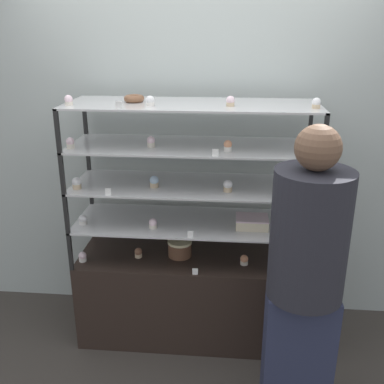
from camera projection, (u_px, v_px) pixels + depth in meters
ground_plane at (192, 331)px, 3.32m from camera, size 20.00×20.00×0.00m
back_wall at (197, 146)px, 3.25m from camera, size 8.00×0.05×2.60m
display_base at (192, 295)px, 3.21m from camera, size 1.55×0.53×0.63m
display_riser_lower at (192, 223)px, 3.01m from camera, size 1.55×0.53×0.26m
display_riser_middle at (192, 186)px, 2.92m from camera, size 1.55×0.53×0.26m
display_riser_upper at (192, 147)px, 2.83m from camera, size 1.55×0.53×0.26m
display_riser_top at (192, 106)px, 2.74m from camera, size 1.55×0.53×0.26m
layer_cake_centerpiece at (180, 248)px, 3.08m from camera, size 0.17×0.17×0.12m
sheet_cake_frosted at (252, 222)px, 2.91m from camera, size 0.21×0.16×0.07m
cupcake_0 at (83, 257)px, 3.02m from camera, size 0.05×0.05×0.07m
cupcake_1 at (138, 253)px, 3.08m from camera, size 0.05×0.05×0.07m
cupcake_2 at (244, 260)px, 2.98m from camera, size 0.05×0.05×0.07m
cupcake_3 at (299, 262)px, 2.95m from camera, size 0.05×0.05×0.07m
price_tag_0 at (195, 272)px, 2.86m from camera, size 0.04×0.00×0.04m
cupcake_4 at (83, 220)px, 2.96m from camera, size 0.05×0.05×0.07m
cupcake_5 at (153, 224)px, 2.90m from camera, size 0.05×0.05×0.07m
cupcake_6 at (302, 227)px, 2.85m from camera, size 0.05×0.05×0.07m
price_tag_1 at (191, 234)px, 2.77m from camera, size 0.04×0.00×0.04m
cupcake_7 at (77, 183)px, 2.83m from camera, size 0.06×0.06×0.07m
cupcake_8 at (154, 182)px, 2.86m from camera, size 0.06×0.06×0.07m
cupcake_9 at (228, 186)px, 2.78m from camera, size 0.06×0.06×0.07m
cupcake_10 at (307, 189)px, 2.73m from camera, size 0.06×0.06×0.07m
price_tag_2 at (108, 192)px, 2.72m from camera, size 0.04×0.00×0.04m
cupcake_11 at (70, 143)px, 2.75m from camera, size 0.05×0.05×0.07m
cupcake_12 at (151, 142)px, 2.77m from camera, size 0.05×0.05×0.07m
cupcake_13 at (228, 146)px, 2.68m from camera, size 0.05×0.05×0.07m
cupcake_14 at (310, 147)px, 2.65m from camera, size 0.05×0.05×0.07m
price_tag_3 at (215, 153)px, 2.58m from camera, size 0.04×0.00×0.04m
cupcake_15 at (69, 100)px, 2.66m from camera, size 0.05×0.05×0.06m
cupcake_16 at (150, 101)px, 2.64m from camera, size 0.05×0.05×0.06m
cupcake_17 at (230, 101)px, 2.63m from camera, size 0.05×0.05×0.06m
cupcake_18 at (316, 103)px, 2.56m from camera, size 0.05×0.05×0.06m
price_tag_4 at (119, 105)px, 2.53m from camera, size 0.04×0.00×0.04m
donut_glazed at (134, 99)px, 2.78m from camera, size 0.13×0.13×0.04m
customer_figure at (305, 274)px, 2.33m from camera, size 0.40×0.40×1.69m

